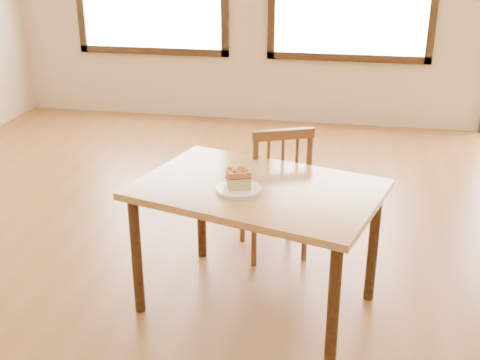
% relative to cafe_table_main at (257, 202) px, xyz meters
% --- Properties ---
extents(ground, '(8.00, 8.00, 0.00)m').
position_rel_cafe_table_main_xyz_m(ground, '(0.09, -0.28, -0.66)').
color(ground, brown).
extents(cafe_table_main, '(1.46, 1.17, 0.75)m').
position_rel_cafe_table_main_xyz_m(cafe_table_main, '(0.00, 0.00, 0.00)').
color(cafe_table_main, '#B37C45').
rests_on(cafe_table_main, ground).
extents(cafe_chair_main, '(0.55, 0.55, 0.93)m').
position_rel_cafe_table_main_xyz_m(cafe_chair_main, '(0.02, 0.62, -0.19)').
color(cafe_chair_main, '#5A2A18').
rests_on(cafe_chair_main, ground).
extents(plate, '(0.24, 0.24, 0.02)m').
position_rel_cafe_table_main_xyz_m(plate, '(-0.09, -0.08, 0.10)').
color(plate, white).
rests_on(plate, cafe_table_main).
extents(cake_slice, '(0.15, 0.12, 0.11)m').
position_rel_cafe_table_main_xyz_m(cake_slice, '(-0.09, -0.08, 0.17)').
color(cake_slice, tan).
rests_on(cake_slice, plate).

